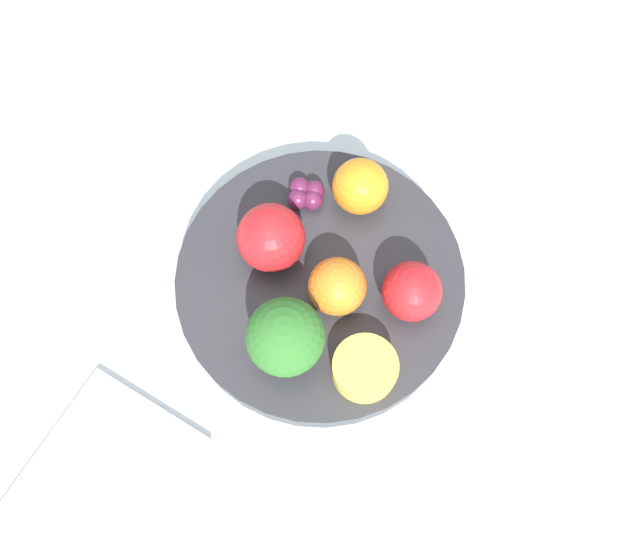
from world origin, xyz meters
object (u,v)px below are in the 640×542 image
(orange_back, at_px, (335,288))
(bowl, at_px, (320,281))
(small_cup, at_px, (365,369))
(grape_cluster, at_px, (306,194))
(broccoli, at_px, (285,337))
(orange_front, at_px, (360,186))
(apple_red, at_px, (271,238))
(napkin, at_px, (99,484))
(apple_green, at_px, (412,291))

(orange_back, bearing_deg, bowl, -96.16)
(small_cup, bearing_deg, grape_cluster, -109.46)
(broccoli, distance_m, orange_front, 0.15)
(apple_red, relative_size, napkin, 0.32)
(grape_cluster, xyz_separation_m, small_cup, (0.05, 0.15, 0.00))
(bowl, distance_m, small_cup, 0.09)
(apple_green, bearing_deg, bowl, -53.91)
(apple_green, xyz_separation_m, orange_back, (0.05, -0.04, -0.00))
(broccoli, xyz_separation_m, apple_red, (-0.04, -0.08, -0.01))
(bowl, xyz_separation_m, apple_red, (0.02, -0.04, 0.04))
(grape_cluster, distance_m, napkin, 0.29)
(apple_green, bearing_deg, orange_back, -39.12)
(bowl, height_order, apple_green, apple_green)
(apple_green, relative_size, napkin, 0.27)
(bowl, height_order, small_cup, small_cup)
(small_cup, bearing_deg, orange_front, -126.12)
(grape_cluster, bearing_deg, orange_back, 68.09)
(apple_red, xyz_separation_m, napkin, (0.22, 0.07, -0.05))
(orange_back, distance_m, small_cup, 0.07)
(apple_red, distance_m, apple_green, 0.12)
(orange_front, bearing_deg, broccoli, 29.94)
(orange_front, xyz_separation_m, orange_back, (0.07, 0.06, -0.00))
(broccoli, relative_size, orange_back, 1.51)
(broccoli, bearing_deg, small_cup, 127.87)
(broccoli, relative_size, apple_red, 1.26)
(apple_red, relative_size, orange_back, 1.19)
(grape_cluster, height_order, small_cup, small_cup)
(broccoli, height_order, napkin, broccoli)
(apple_red, bearing_deg, bowl, 114.93)
(broccoli, relative_size, napkin, 0.40)
(apple_green, distance_m, small_cup, 0.07)
(orange_back, bearing_deg, orange_front, -140.13)
(broccoli, height_order, grape_cluster, broccoli)
(napkin, bearing_deg, small_cup, 165.43)
(orange_front, height_order, orange_back, same)
(apple_green, relative_size, small_cup, 0.94)
(apple_red, xyz_separation_m, grape_cluster, (-0.05, -0.02, -0.02))
(bowl, bearing_deg, apple_green, 126.09)
(bowl, height_order, grape_cluster, grape_cluster)
(orange_back, distance_m, napkin, 0.24)
(bowl, xyz_separation_m, napkin, (0.24, 0.03, -0.01))
(bowl, xyz_separation_m, grape_cluster, (-0.03, -0.07, 0.02))
(bowl, bearing_deg, orange_front, -151.88)
(broccoli, height_order, orange_front, broccoli)
(orange_front, xyz_separation_m, grape_cluster, (0.04, -0.03, -0.02))
(broccoli, xyz_separation_m, apple_green, (-0.11, 0.03, -0.02))
(orange_front, xyz_separation_m, small_cup, (0.09, 0.13, -0.01))
(bowl, bearing_deg, broccoli, 32.00)
(orange_front, distance_m, napkin, 0.32)
(broccoli, distance_m, small_cup, 0.07)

